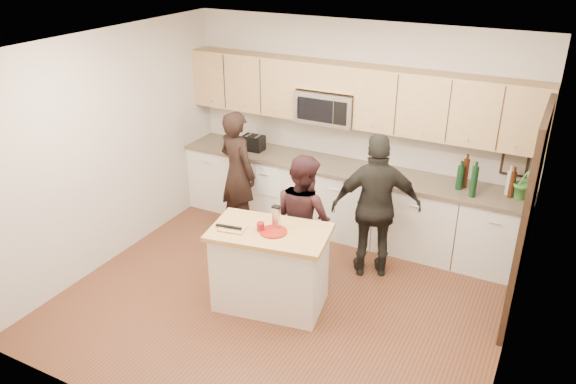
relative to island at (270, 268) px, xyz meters
The scene contains 21 objects.
floor 0.48m from the island, 61.44° to the left, with size 4.50×4.50×0.00m, color brown.
room_shell 1.29m from the island, 61.44° to the left, with size 4.52×4.02×2.71m.
back_cabinetry 1.83m from the island, 87.62° to the left, with size 4.50×0.66×0.94m.
upper_cabinetry 2.42m from the island, 86.83° to the left, with size 4.50×0.33×0.75m.
microwave 2.29m from the island, 96.89° to the left, with size 0.76×0.41×0.40m.
doorway 2.63m from the island, 24.26° to the left, with size 0.06×1.25×2.20m.
framed_picture 3.05m from the island, 46.34° to the left, with size 0.30×0.03×0.38m.
dish_towel 1.89m from the island, 118.04° to the left, with size 0.34×0.60×0.48m.
island is the anchor object (origin of this frame).
red_plate 0.46m from the island, 20.13° to the right, with size 0.28×0.28×0.02m, color maroon.
box_grater 0.59m from the island, 65.29° to the left, with size 0.08×0.06×0.23m.
drink_glass 0.50m from the island, 147.96° to the right, with size 0.08×0.08×0.09m, color maroon.
cutting_board 0.59m from the island, 154.99° to the right, with size 0.26×0.18×0.02m, color tan.
tongs 0.63m from the island, 156.33° to the right, with size 0.28×0.03×0.02m, color black.
knife 0.60m from the island, 149.55° to the right, with size 0.20×0.02×0.01m, color silver.
toaster 2.28m from the island, 124.72° to the left, with size 0.29×0.20×0.20m.
bottle_cluster 2.59m from the island, 46.32° to the left, with size 0.63×0.32×0.42m.
orchid 2.95m from the island, 40.52° to the left, with size 0.23×0.19×0.43m, color #3C7C31.
woman_left 1.77m from the island, 132.79° to the left, with size 0.60×0.39×1.64m, color black.
woman_center 0.72m from the island, 84.61° to the left, with size 0.73×0.57×1.50m, color black.
woman_right 1.38m from the island, 55.13° to the left, with size 1.00×0.42×1.70m, color black.
Camera 1 is at (2.37, -4.47, 3.65)m, focal length 35.00 mm.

